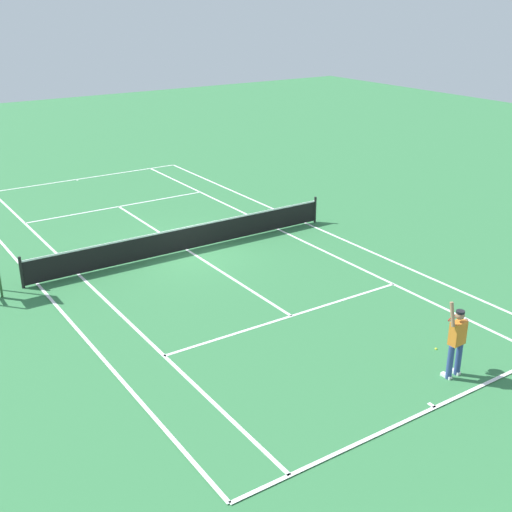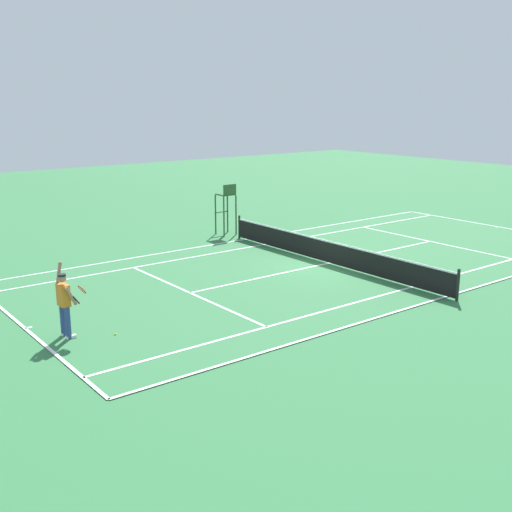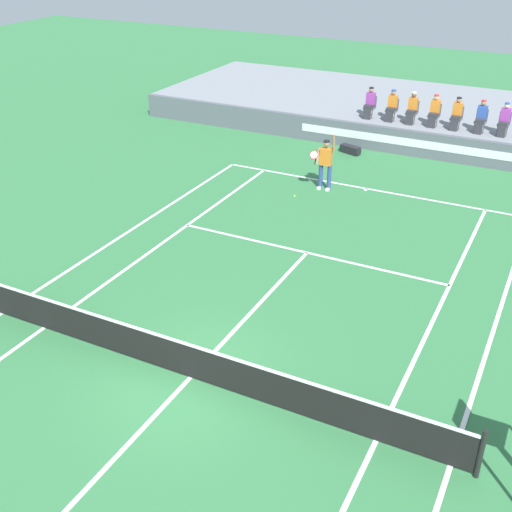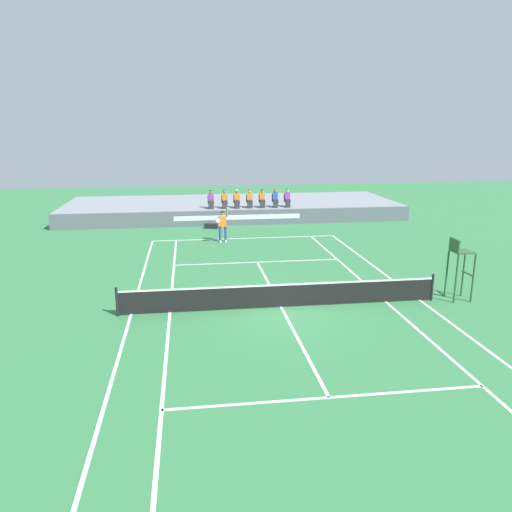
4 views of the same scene
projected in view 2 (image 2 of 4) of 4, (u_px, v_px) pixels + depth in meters
name	position (u px, v px, depth m)	size (l,w,h in m)	color
ground_plane	(328.00, 264.00, 25.02)	(80.00, 80.00, 0.00)	#337542
court	(328.00, 264.00, 25.01)	(11.08, 23.88, 0.03)	#337542
net	(329.00, 251.00, 24.89)	(11.98, 0.10, 1.07)	black
tennis_player	(65.00, 303.00, 17.09)	(0.76, 0.65, 2.08)	navy
tennis_ball	(115.00, 334.00, 17.47)	(0.07, 0.07, 0.07)	#D1E533
umpire_chair	(226.00, 202.00, 29.99)	(0.77, 0.77, 2.44)	#2D562D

